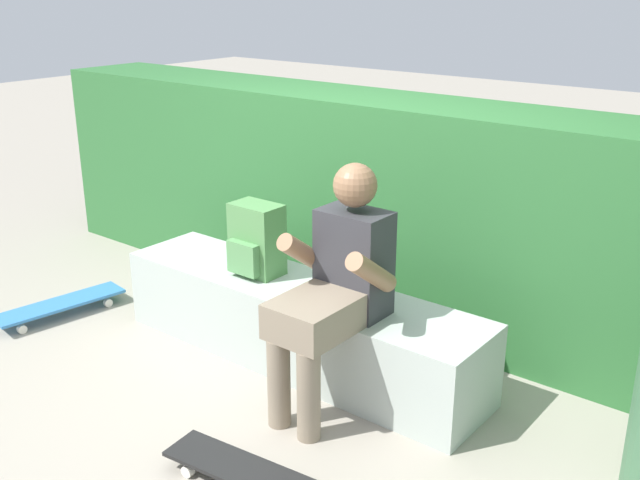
{
  "coord_description": "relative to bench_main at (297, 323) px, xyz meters",
  "views": [
    {
      "loc": [
        2.37,
        -2.42,
        2.01
      ],
      "look_at": [
        0.21,
        0.3,
        0.77
      ],
      "focal_mm": 41.52,
      "sensor_mm": 36.0,
      "label": 1
    }
  ],
  "objects": [
    {
      "name": "bench_main",
      "position": [
        0.0,
        0.0,
        0.0
      ],
      "size": [
        2.2,
        0.51,
        0.45
      ],
      "color": "#AAB5AD",
      "rests_on": "ground"
    },
    {
      "name": "person_skater",
      "position": [
        0.43,
        -0.22,
        0.42
      ],
      "size": [
        0.49,
        0.62,
        1.2
      ],
      "color": "#333338",
      "rests_on": "ground"
    },
    {
      "name": "skateboard_near_person",
      "position": [
        0.56,
        -0.97,
        -0.15
      ],
      "size": [
        0.82,
        0.29,
        0.09
      ],
      "color": "black",
      "rests_on": "ground"
    },
    {
      "name": "backpack_on_bench",
      "position": [
        -0.28,
        -0.01,
        0.42
      ],
      "size": [
        0.28,
        0.23,
        0.4
      ],
      "color": "#51894C",
      "rests_on": "bench_main"
    },
    {
      "name": "ground_plane",
      "position": [
        0.0,
        -0.37,
        -0.22
      ],
      "size": [
        24.0,
        24.0,
        0.0
      ],
      "primitive_type": "plane",
      "color": "gray"
    },
    {
      "name": "skateboard_beside_bench",
      "position": [
        -1.53,
        -0.49,
        -0.15
      ],
      "size": [
        0.32,
        0.82,
        0.09
      ],
      "color": "teal",
      "rests_on": "ground"
    },
    {
      "name": "hedge_row",
      "position": [
        0.26,
        0.92,
        0.44
      ],
      "size": [
        6.1,
        0.66,
        1.33
      ],
      "color": "#2E6833",
      "rests_on": "ground"
    }
  ]
}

